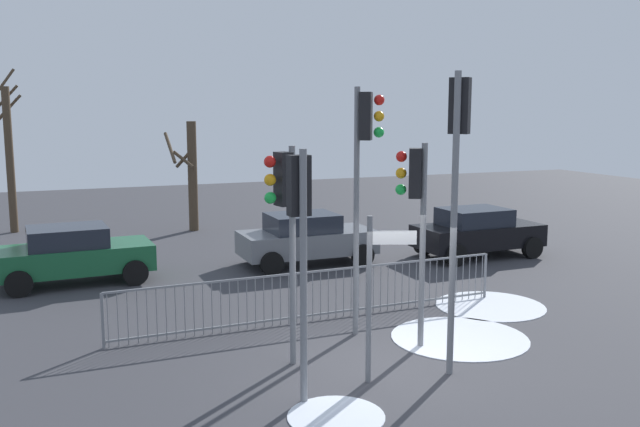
% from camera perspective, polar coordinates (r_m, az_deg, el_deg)
% --- Properties ---
extents(ground_plane, '(60.00, 60.00, 0.00)m').
position_cam_1_polar(ground_plane, '(12.16, 5.06, -12.65)').
color(ground_plane, '#38383D').
extents(traffic_light_foreground_left, '(0.52, 0.41, 3.81)m').
position_cam_1_polar(traffic_light_foreground_left, '(12.65, 7.88, 1.21)').
color(traffic_light_foreground_left, slate).
rests_on(traffic_light_foreground_left, ground).
extents(traffic_light_mid_right, '(0.50, 0.43, 4.82)m').
position_cam_1_polar(traffic_light_mid_right, '(13.15, 3.67, 4.79)').
color(traffic_light_mid_right, slate).
rests_on(traffic_light_mid_right, ground).
extents(traffic_light_foreground_right, '(0.47, 0.46, 5.01)m').
position_cam_1_polar(traffic_light_foreground_right, '(11.44, 11.33, 4.71)').
color(traffic_light_foreground_right, slate).
rests_on(traffic_light_foreground_right, ground).
extents(traffic_light_mid_left, '(0.33, 0.57, 3.84)m').
position_cam_1_polar(traffic_light_mid_left, '(10.21, -1.72, -0.34)').
color(traffic_light_mid_left, slate).
rests_on(traffic_light_mid_left, ground).
extents(traffic_light_rear_right, '(0.56, 0.35, 3.80)m').
position_cam_1_polar(traffic_light_rear_right, '(11.57, -2.97, 0.57)').
color(traffic_light_rear_right, slate).
rests_on(traffic_light_rear_right, ground).
extents(direction_sign_post, '(0.74, 0.33, 2.74)m').
position_cam_1_polar(direction_sign_post, '(11.12, 4.43, -6.29)').
color(direction_sign_post, slate).
rests_on(direction_sign_post, ground).
extents(pedestrian_guard_railing, '(8.69, 0.31, 1.07)m').
position_cam_1_polar(pedestrian_guard_railing, '(14.55, -0.28, -6.71)').
color(pedestrian_guard_railing, slate).
rests_on(pedestrian_guard_railing, ground).
extents(car_green_trailing, '(3.87, 2.07, 1.47)m').
position_cam_1_polar(car_green_trailing, '(18.61, -19.76, -3.15)').
color(car_green_trailing, '#195933').
rests_on(car_green_trailing, ground).
extents(car_black_far, '(3.82, 1.97, 1.47)m').
position_cam_1_polar(car_black_far, '(21.19, 12.85, -1.45)').
color(car_black_far, black).
rests_on(car_black_far, ground).
extents(car_grey_near, '(3.80, 1.93, 1.47)m').
position_cam_1_polar(car_grey_near, '(19.61, -1.17, -2.04)').
color(car_grey_near, slate).
rests_on(car_grey_near, ground).
extents(bare_tree_left, '(1.11, 1.63, 3.96)m').
position_cam_1_polar(bare_tree_left, '(25.37, -10.62, 3.24)').
color(bare_tree_left, '#473828').
rests_on(bare_tree_left, ground).
extents(bare_tree_centre, '(1.05, 0.68, 5.83)m').
position_cam_1_polar(bare_tree_centre, '(26.92, -24.30, 4.50)').
color(bare_tree_centre, '#473828').
rests_on(bare_tree_centre, ground).
extents(snow_patch_kerb, '(2.45, 2.45, 0.01)m').
position_cam_1_polar(snow_patch_kerb, '(16.15, 13.89, -7.42)').
color(snow_patch_kerb, white).
rests_on(snow_patch_kerb, ground).
extents(snow_patch_island, '(1.43, 1.43, 0.01)m').
position_cam_1_polar(snow_patch_island, '(10.39, 1.34, -16.42)').
color(snow_patch_island, silver).
rests_on(snow_patch_island, ground).
extents(snow_patch_verge, '(2.66, 2.66, 0.01)m').
position_cam_1_polar(snow_patch_verge, '(13.88, 11.46, -10.02)').
color(snow_patch_verge, white).
rests_on(snow_patch_verge, ground).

